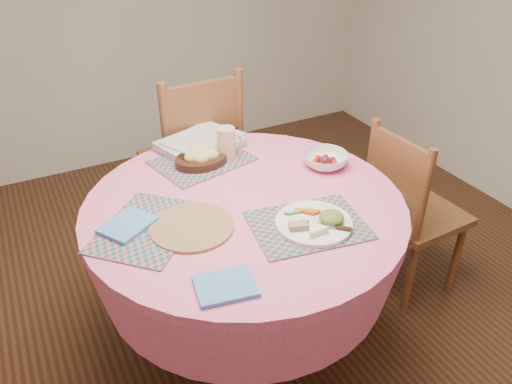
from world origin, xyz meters
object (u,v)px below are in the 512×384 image
chair_right (409,209)px  fruit_bowl (325,160)px  dining_table (245,242)px  dinner_plate (316,221)px  wicker_trivet (192,227)px  chair_back (195,157)px  bread_bowl (201,157)px  latte_mug (227,143)px

chair_right → fruit_bowl: chair_right is taller
dining_table → dinner_plate: 0.37m
wicker_trivet → chair_right: bearing=2.1°
chair_back → bread_bowl: size_ratio=4.47×
chair_right → bread_bowl: (-0.90, 0.38, 0.32)m
chair_back → dining_table: bearing=80.9°
chair_right → wicker_trivet: 1.15m
chair_back → fruit_bowl: bearing=112.7°
chair_right → wicker_trivet: chair_right is taller
dining_table → fruit_bowl: size_ratio=6.06×
dinner_plate → fruit_bowl: size_ratio=1.34×
fruit_bowl → dinner_plate: bearing=-128.1°
dining_table → chair_back: (0.11, 0.81, -0.02)m
chair_back → dinner_plate: bearing=90.9°
dining_table → fruit_bowl: (0.43, 0.09, 0.22)m
bread_bowl → dinner_plate: bearing=-73.0°
fruit_bowl → bread_bowl: bearing=150.8°
wicker_trivet → bread_bowl: 0.47m
chair_right → fruit_bowl: bearing=72.4°
wicker_trivet → bread_bowl: bread_bowl is taller
dinner_plate → dining_table: bearing=120.7°
chair_right → wicker_trivet: (-1.11, -0.04, 0.29)m
chair_back → wicker_trivet: bearing=66.8°
wicker_trivet → fruit_bowl: size_ratio=1.47×
chair_back → dinner_plate: size_ratio=3.74×
latte_mug → dinner_plate: bearing=-84.0°
wicker_trivet → latte_mug: bearing=51.7°
chair_right → wicker_trivet: bearing=89.7°
bread_bowl → latte_mug: 0.13m
dining_table → chair_right: chair_right is taller
dining_table → bread_bowl: bearing=95.3°
chair_right → fruit_bowl: 0.55m
dinner_plate → bread_bowl: bearing=107.0°
chair_right → bread_bowl: chair_right is taller
dining_table → dinner_plate: bearing=-59.3°
chair_right → latte_mug: (-0.77, 0.38, 0.36)m
latte_mug → bread_bowl: bearing=-179.6°
fruit_bowl → latte_mug: bearing=142.7°
chair_right → chair_back: bearing=39.7°
chair_right → bread_bowl: 1.03m
dining_table → bread_bowl: (-0.03, 0.35, 0.23)m
chair_back → latte_mug: 0.54m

